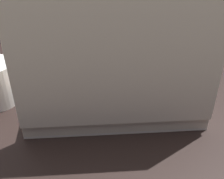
# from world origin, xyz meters

# --- Properties ---
(dining_table) EXTENTS (0.93, 0.82, 0.73)m
(dining_table) POSITION_xyz_m (0.00, 0.00, 0.61)
(dining_table) COLOR black
(dining_table) RESTS_ON ground_plane
(donut_box) EXTENTS (0.39, 0.29, 0.33)m
(donut_box) POSITION_xyz_m (0.06, 0.04, 0.79)
(donut_box) COLOR silver
(donut_box) RESTS_ON dining_table
(paper_napkin) EXTENTS (0.14, 0.12, 0.01)m
(paper_napkin) POSITION_xyz_m (0.09, -0.25, 0.73)
(paper_napkin) COLOR silver
(paper_napkin) RESTS_ON dining_table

